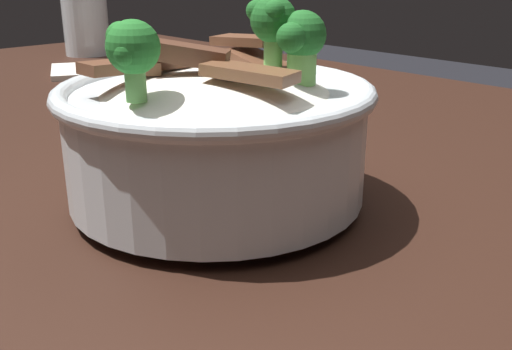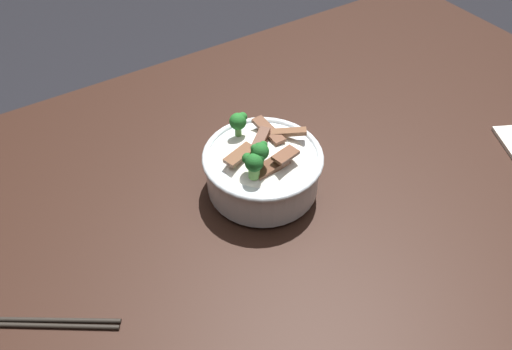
% 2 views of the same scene
% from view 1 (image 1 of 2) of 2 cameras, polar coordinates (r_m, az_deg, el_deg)
% --- Properties ---
extents(dining_table, '(1.58, 1.05, 0.77)m').
position_cam_1_polar(dining_table, '(0.54, -8.04, -6.06)').
color(dining_table, black).
rests_on(dining_table, ground).
extents(rice_bowl, '(0.22, 0.22, 0.14)m').
position_cam_1_polar(rice_bowl, '(0.41, -3.79, 4.67)').
color(rice_bowl, silver).
rests_on(rice_bowl, dining_table).
extents(drinking_glass, '(0.08, 0.08, 0.12)m').
position_cam_1_polar(drinking_glass, '(1.15, -15.96, 13.57)').
color(drinking_glass, white).
rests_on(drinking_glass, dining_table).
extents(folded_napkin, '(0.16, 0.17, 0.01)m').
position_cam_1_polar(folded_napkin, '(0.97, -14.94, 9.70)').
color(folded_napkin, silver).
rests_on(folded_napkin, dining_table).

